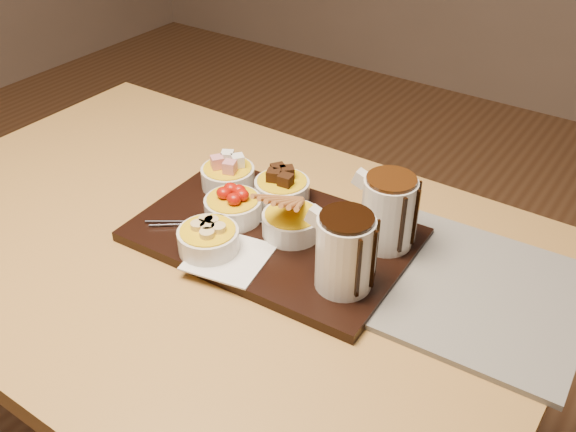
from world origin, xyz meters
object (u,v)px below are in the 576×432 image
Objects in this scene: bowl_strawberries at (233,209)px; pitcher_dark_chocolate at (345,253)px; serving_board at (274,235)px; newspaper at (455,284)px; dining_table at (203,280)px; pitcher_milk_chocolate at (388,213)px.

pitcher_dark_chocolate is (0.25, -0.04, 0.04)m from bowl_strawberries.
newspaper is at bearing 8.30° from serving_board.
dining_table is 0.36m from pitcher_milk_chocolate.
serving_board is 0.19m from pitcher_dark_chocolate.
pitcher_milk_chocolate is at bearing 21.80° from serving_board.
pitcher_dark_chocolate is at bearing -94.40° from pitcher_milk_chocolate.
dining_table is 0.15m from bowl_strawberries.
pitcher_dark_chocolate is at bearing 3.27° from dining_table.
serving_board is 0.31m from newspaper.
bowl_strawberries is at bearing 63.15° from dining_table.
serving_board is 3.86× the size of pitcher_dark_chocolate.
pitcher_milk_chocolate reaches higher than dining_table.
dining_table is 10.07× the size of pitcher_dark_chocolate.
serving_board reaches higher than newspaper.
pitcher_milk_chocolate is at bearing 85.60° from pitcher_dark_chocolate.
bowl_strawberries is (-0.08, -0.01, 0.03)m from serving_board.
dining_table is 10.07× the size of pitcher_milk_chocolate.
bowl_strawberries reaches higher than serving_board.
serving_board is at bearing 31.81° from dining_table.
pitcher_milk_chocolate is (0.28, 0.15, 0.18)m from dining_table.
pitcher_dark_chocolate is (0.28, 0.02, 0.18)m from dining_table.
dining_table is 0.45m from newspaper.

